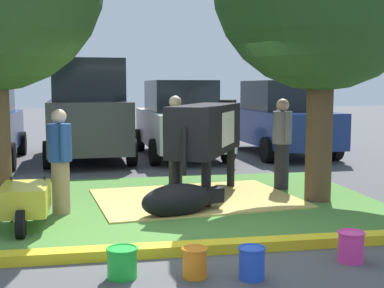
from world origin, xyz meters
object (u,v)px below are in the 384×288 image
Objects in this scene: suv_dark_grey at (88,110)px; sedan_blue at (280,119)px; bucket_blue at (252,262)px; person_visitor_near at (60,159)px; bucket_orange at (195,262)px; person_handler at (175,137)px; calf_lying at (179,200)px; bucket_pink at (351,246)px; cow_holstein at (207,129)px; person_visitor_far at (282,141)px; hatchback_white at (180,120)px; wheelbarrow at (25,200)px; bucket_green at (122,262)px.

suv_dark_grey is 5.18m from sedan_blue.
suv_dark_grey is (-1.65, 9.02, 1.10)m from bucket_blue.
person_visitor_near is 3.26m from bucket_orange.
sedan_blue is (3.51, 3.94, 0.07)m from person_handler.
calf_lying reaches higher than bucket_pink.
cow_holstein is 1.49m from person_visitor_far.
hatchback_white reaches higher than person_handler.
calf_lying reaches higher than bucket_orange.
person_visitor_far reaches higher than bucket_orange.
suv_dark_grey reaches higher than sedan_blue.
hatchback_white reaches higher than bucket_pink.
person_handler is at bearing 82.55° from calf_lying.
wheelbarrow is at bearing 150.95° from bucket_pink.
bucket_green is 8.83m from suv_dark_grey.
suv_dark_grey reaches higher than bucket_orange.
calf_lying is (-0.70, -1.34, -0.91)m from cow_holstein.
person_visitor_far is 5.48× the size of bucket_orange.
person_visitor_near is at bearing 59.23° from wheelbarrow.
wheelbarrow is at bearing 119.83° from bucket_green.
bucket_green is 0.95× the size of bucket_pink.
bucket_green is (0.74, -2.73, -0.67)m from person_visitor_near.
calf_lying is at bearing -13.93° from person_visitor_near.
sedan_blue is at bearing 47.24° from person_visitor_near.
person_visitor_near is 6.05m from suv_dark_grey.
person_visitor_far is 4.98× the size of bucket_pink.
cow_holstein is at bearing -70.97° from person_handler.
bucket_green is at bearing -60.17° from wheelbarrow.
calf_lying is 2.59m from bucket_blue.
bucket_orange is 8.98m from hatchback_white.
hatchback_white is 2.78m from sedan_blue.
person_handler is at bearing 45.34° from person_visitor_near.
cow_holstein is 1.19m from person_handler.
bucket_orange is at bearing -49.04° from wheelbarrow.
person_handler reaches higher than bucket_blue.
wheelbarrow is at bearing -172.23° from calf_lying.
bucket_blue is at bearing -11.98° from bucket_green.
person_handler is at bearing 109.03° from cow_holstein.
calf_lying is 1.83m from person_visitor_near.
person_visitor_far reaches higher than bucket_blue.
suv_dark_grey is 2.41m from hatchback_white.
bucket_orange is at bearing -103.98° from cow_holstein.
cow_holstein is at bearing 102.36° from bucket_pink.
calf_lying is 0.83× the size of wheelbarrow.
bucket_blue is at bearing -43.59° from wheelbarrow.
person_handler is (0.32, 2.44, 0.68)m from calf_lying.
hatchback_white is 1.00× the size of sedan_blue.
wheelbarrow is 4.81× the size of bucket_pink.
bucket_orange is at bearing -98.28° from hatchback_white.
suv_dark_grey is at bearing 83.59° from wheelbarrow.
suv_dark_grey is (-2.84, 8.73, 1.10)m from bucket_pink.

